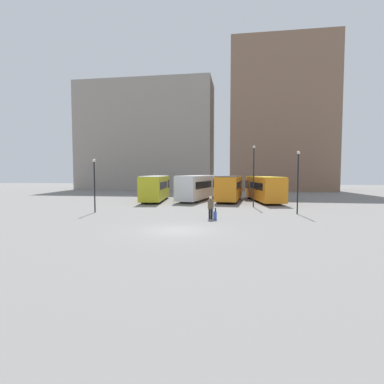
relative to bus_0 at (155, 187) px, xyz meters
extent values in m
plane|color=slate|center=(6.99, -19.36, -1.78)|extent=(160.00, 160.00, 0.00)
cube|color=gray|center=(-10.11, 28.26, 10.08)|extent=(30.10, 10.42, 23.72)
cube|color=#7F604C|center=(19.48, 28.26, 13.55)|extent=(20.91, 11.54, 30.66)
cube|color=gold|center=(0.01, -0.09, -0.04)|extent=(3.54, 10.28, 2.93)
cube|color=black|center=(-0.44, 4.02, 0.33)|extent=(2.68, 2.11, 1.11)
cube|color=black|center=(0.11, -0.99, 0.33)|extent=(3.17, 6.68, 0.88)
cube|color=white|center=(0.01, -0.09, 1.47)|extent=(3.32, 10.05, 0.08)
cylinder|color=black|center=(-0.33, 3.02, -1.28)|extent=(2.45, 1.25, 1.00)
cylinder|color=black|center=(0.35, -3.19, -1.28)|extent=(2.45, 1.25, 1.00)
cube|color=silver|center=(5.30, 2.06, -0.03)|extent=(4.32, 11.46, 3.00)
cube|color=black|center=(6.10, 6.59, 0.35)|extent=(2.78, 2.45, 1.14)
cube|color=black|center=(5.13, 1.07, 0.35)|extent=(3.65, 7.49, 0.90)
cube|color=white|center=(5.30, 2.06, 1.51)|extent=(4.09, 11.21, 0.08)
cylinder|color=black|center=(5.90, 5.48, -1.32)|extent=(2.44, 1.30, 0.92)
cylinder|color=black|center=(4.70, -1.36, -1.32)|extent=(2.44, 1.30, 0.92)
cube|color=orange|center=(9.60, 1.06, -0.04)|extent=(3.29, 9.61, 2.88)
cube|color=black|center=(9.91, 4.92, 0.32)|extent=(2.72, 1.94, 1.10)
cube|color=black|center=(9.53, 0.22, 0.32)|extent=(3.05, 6.22, 0.86)
cube|color=black|center=(9.60, 1.06, 1.44)|extent=(3.08, 9.40, 0.08)
cylinder|color=black|center=(9.83, 3.98, -1.23)|extent=(2.52, 1.29, 1.10)
cylinder|color=black|center=(9.36, -1.85, -1.23)|extent=(2.52, 1.29, 1.10)
cube|color=orange|center=(13.96, 1.55, -0.08)|extent=(4.41, 11.98, 2.85)
cube|color=black|center=(13.19, 6.29, 0.28)|extent=(2.91, 2.54, 1.08)
cube|color=black|center=(14.13, 0.51, 0.28)|extent=(3.76, 7.82, 0.86)
cube|color=yellow|center=(13.96, 1.55, 1.39)|extent=(4.17, 11.72, 0.08)
cylinder|color=black|center=(13.38, 5.14, -1.28)|extent=(2.58, 1.38, 0.99)
cylinder|color=black|center=(14.55, -2.04, -1.28)|extent=(2.58, 1.38, 0.99)
cylinder|color=black|center=(8.50, -14.43, -1.37)|extent=(0.20, 0.20, 0.83)
cylinder|color=black|center=(8.67, -14.37, -1.37)|extent=(0.20, 0.20, 0.83)
cylinder|color=brown|center=(8.58, -14.40, -0.59)|extent=(0.59, 0.59, 0.72)
sphere|color=beige|center=(8.58, -14.40, -0.10)|extent=(0.27, 0.27, 0.27)
cube|color=#334CB2|center=(8.96, -14.75, -1.44)|extent=(0.29, 0.42, 0.67)
cube|color=black|center=(9.00, -14.88, -0.96)|extent=(0.10, 0.05, 0.30)
cylinder|color=black|center=(15.96, -10.33, 0.91)|extent=(0.12, 0.12, 5.37)
sphere|color=beige|center=(15.96, -10.33, 3.68)|extent=(0.28, 0.28, 0.28)
cylinder|color=black|center=(12.35, -5.26, 1.39)|extent=(0.12, 0.12, 6.35)
sphere|color=beige|center=(12.35, -5.26, 4.65)|extent=(0.28, 0.28, 0.28)
cylinder|color=black|center=(-2.41, -12.06, 0.59)|extent=(0.12, 0.12, 4.73)
sphere|color=beige|center=(-2.41, -12.06, 3.03)|extent=(0.28, 0.28, 0.28)
camera|label=1|loc=(10.73, -37.97, 1.89)|focal=28.00mm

